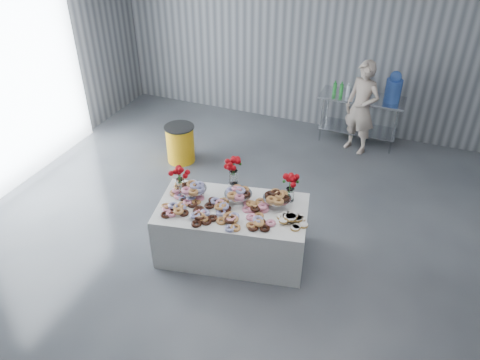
% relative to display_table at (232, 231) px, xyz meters
% --- Properties ---
extents(ground, '(9.00, 9.00, 0.00)m').
position_rel_display_table_xyz_m(ground, '(0.04, -0.37, -0.38)').
color(ground, '#3C3F45').
rests_on(ground, ground).
extents(room_walls, '(8.04, 9.04, 4.02)m').
position_rel_display_table_xyz_m(room_walls, '(-0.24, -0.30, 2.26)').
color(room_walls, gray).
rests_on(room_walls, ground).
extents(display_table, '(2.06, 1.35, 0.75)m').
position_rel_display_table_xyz_m(display_table, '(0.00, 0.00, 0.00)').
color(display_table, white).
rests_on(display_table, ground).
extents(prep_table, '(1.50, 0.60, 0.90)m').
position_rel_display_table_xyz_m(prep_table, '(0.99, 3.73, 0.24)').
color(prep_table, silver).
rests_on(prep_table, ground).
extents(donut_mounds, '(1.93, 1.14, 0.09)m').
position_rel_display_table_xyz_m(donut_mounds, '(-0.00, -0.05, 0.42)').
color(donut_mounds, '#C88C49').
rests_on(donut_mounds, display_table).
extents(cake_stand_left, '(0.36, 0.36, 0.17)m').
position_rel_display_table_xyz_m(cake_stand_left, '(-0.57, 0.04, 0.52)').
color(cake_stand_left, silver).
rests_on(cake_stand_left, display_table).
extents(cake_stand_mid, '(0.36, 0.36, 0.17)m').
position_rel_display_table_xyz_m(cake_stand_mid, '(0.02, 0.16, 0.52)').
color(cake_stand_mid, silver).
rests_on(cake_stand_mid, display_table).
extents(cake_stand_right, '(0.36, 0.36, 0.17)m').
position_rel_display_table_xyz_m(cake_stand_right, '(0.51, 0.25, 0.52)').
color(cake_stand_right, silver).
rests_on(cake_stand_right, display_table).
extents(danish_pile, '(0.48, 0.48, 0.11)m').
position_rel_display_table_xyz_m(danish_pile, '(0.76, -0.00, 0.43)').
color(danish_pile, silver).
rests_on(danish_pile, display_table).
extents(bouquet_left, '(0.26, 0.26, 0.42)m').
position_rel_display_table_xyz_m(bouquet_left, '(-0.78, 0.10, 0.67)').
color(bouquet_left, white).
rests_on(bouquet_left, display_table).
extents(bouquet_right, '(0.26, 0.26, 0.42)m').
position_rel_display_table_xyz_m(bouquet_right, '(0.63, 0.43, 0.67)').
color(bouquet_right, white).
rests_on(bouquet_right, display_table).
extents(bouquet_center, '(0.26, 0.26, 0.57)m').
position_rel_display_table_xyz_m(bouquet_center, '(-0.12, 0.33, 0.75)').
color(bouquet_center, silver).
rests_on(bouquet_center, display_table).
extents(water_jug, '(0.28, 0.28, 0.55)m').
position_rel_display_table_xyz_m(water_jug, '(1.49, 3.73, 0.77)').
color(water_jug, '#4070DA').
rests_on(water_jug, prep_table).
extents(drink_bottles, '(0.54, 0.08, 0.27)m').
position_rel_display_table_xyz_m(drink_bottles, '(0.67, 3.63, 0.66)').
color(drink_bottles, '#268C33').
rests_on(drink_bottles, prep_table).
extents(person, '(0.72, 0.62, 1.68)m').
position_rel_display_table_xyz_m(person, '(1.04, 3.40, 0.46)').
color(person, '#CC8C93').
rests_on(person, ground).
extents(trash_barrel, '(0.52, 0.52, 0.67)m').
position_rel_display_table_xyz_m(trash_barrel, '(-1.76, 1.86, -0.04)').
color(trash_barrel, '#FFB215').
rests_on(trash_barrel, ground).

